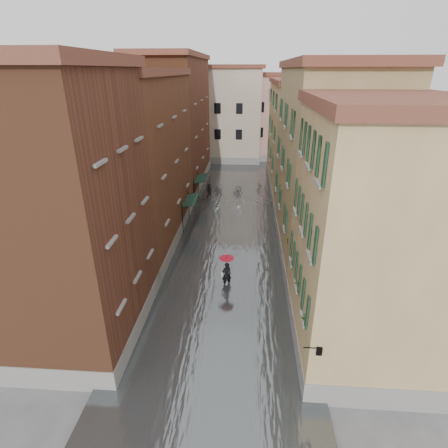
% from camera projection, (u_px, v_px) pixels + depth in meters
% --- Properties ---
extents(ground, '(120.00, 120.00, 0.00)m').
position_uv_depth(ground, '(220.00, 310.00, 20.39)').
color(ground, '#525254').
rests_on(ground, ground).
extents(floodwater, '(10.00, 60.00, 0.20)m').
position_uv_depth(floodwater, '(231.00, 221.00, 32.20)').
color(floodwater, '#4A4F51').
rests_on(floodwater, ground).
extents(building_left_near, '(6.00, 8.00, 13.00)m').
position_uv_depth(building_left_near, '(67.00, 218.00, 16.38)').
color(building_left_near, brown).
rests_on(building_left_near, ground).
extents(building_left_mid, '(6.00, 14.00, 12.50)m').
position_uv_depth(building_left_mid, '(137.00, 165.00, 26.51)').
color(building_left_mid, brown).
rests_on(building_left_mid, ground).
extents(building_left_far, '(6.00, 16.00, 14.00)m').
position_uv_depth(building_left_far, '(176.00, 126.00, 39.88)').
color(building_left_far, brown).
rests_on(building_left_far, ground).
extents(building_right_near, '(6.00, 8.00, 11.50)m').
position_uv_depth(building_right_near, '(369.00, 242.00, 15.78)').
color(building_right_near, '#A28254').
rests_on(building_right_near, ground).
extents(building_right_mid, '(6.00, 14.00, 13.00)m').
position_uv_depth(building_right_mid, '(324.00, 165.00, 25.51)').
color(building_right_mid, '#9E885F').
rests_on(building_right_mid, ground).
extents(building_right_far, '(6.00, 16.00, 11.50)m').
position_uv_depth(building_right_far, '(298.00, 138.00, 39.49)').
color(building_right_far, '#A28254').
rests_on(building_right_far, ground).
extents(building_end_cream, '(12.00, 9.00, 13.00)m').
position_uv_depth(building_end_cream, '(220.00, 116.00, 52.59)').
color(building_end_cream, beige).
rests_on(building_end_cream, ground).
extents(building_end_pink, '(10.00, 9.00, 12.00)m').
position_uv_depth(building_end_pink, '(279.00, 118.00, 54.04)').
color(building_end_pink, tan).
rests_on(building_end_pink, ground).
extents(awning_near, '(1.09, 3.25, 2.80)m').
position_uv_depth(awning_near, '(191.00, 201.00, 30.28)').
color(awning_near, '#153124').
rests_on(awning_near, ground).
extents(awning_far, '(1.09, 3.20, 2.80)m').
position_uv_depth(awning_far, '(200.00, 179.00, 36.22)').
color(awning_far, '#153124').
rests_on(awning_far, ground).
extents(wall_lantern, '(0.71, 0.22, 0.35)m').
position_uv_depth(wall_lantern, '(318.00, 350.00, 13.42)').
color(wall_lantern, black).
rests_on(wall_lantern, ground).
extents(window_planters, '(0.59, 8.25, 0.84)m').
position_uv_depth(window_planters, '(298.00, 269.00, 17.92)').
color(window_planters, brown).
rests_on(window_planters, ground).
extents(pedestrian_main, '(0.96, 0.96, 2.06)m').
position_uv_depth(pedestrian_main, '(227.00, 269.00, 22.19)').
color(pedestrian_main, black).
rests_on(pedestrian_main, ground).
extents(pedestrian_far, '(0.93, 0.80, 1.64)m').
position_uv_depth(pedestrian_far, '(209.00, 191.00, 37.78)').
color(pedestrian_far, black).
rests_on(pedestrian_far, ground).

